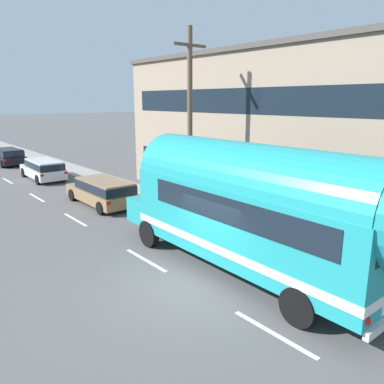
{
  "coord_description": "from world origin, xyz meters",
  "views": [
    {
      "loc": [
        -6.54,
        -7.87,
        5.34
      ],
      "look_at": [
        2.2,
        2.65,
        2.04
      ],
      "focal_mm": 35.66,
      "sensor_mm": 36.0,
      "label": 1
    }
  ],
  "objects_px": {
    "car_second": "(44,168)",
    "car_third": "(8,156)",
    "car_lead": "(103,190)",
    "painted_bus": "(259,206)",
    "utility_pole": "(190,121)"
  },
  "relations": [
    {
      "from": "car_second",
      "to": "car_third",
      "type": "xyz_separation_m",
      "value": [
        -0.2,
        8.19,
        -0.01
      ]
    },
    {
      "from": "car_lead",
      "to": "car_third",
      "type": "distance_m",
      "value": 16.84
    },
    {
      "from": "car_lead",
      "to": "car_second",
      "type": "distance_m",
      "value": 8.65
    },
    {
      "from": "car_lead",
      "to": "car_second",
      "type": "relative_size",
      "value": 1.01
    },
    {
      "from": "car_lead",
      "to": "car_second",
      "type": "bearing_deg",
      "value": 90.5
    },
    {
      "from": "car_lead",
      "to": "painted_bus",
      "type": "bearing_deg",
      "value": -91.32
    },
    {
      "from": "utility_pole",
      "to": "car_third",
      "type": "bearing_deg",
      "value": 97.88
    },
    {
      "from": "painted_bus",
      "to": "car_third",
      "type": "distance_m",
      "value": 27.5
    },
    {
      "from": "car_third",
      "to": "utility_pole",
      "type": "bearing_deg",
      "value": -82.12
    },
    {
      "from": "car_lead",
      "to": "utility_pole",
      "type": "bearing_deg",
      "value": -56.46
    },
    {
      "from": "painted_bus",
      "to": "car_second",
      "type": "relative_size",
      "value": 2.33
    },
    {
      "from": "painted_bus",
      "to": "car_second",
      "type": "distance_m",
      "value": 19.33
    },
    {
      "from": "painted_bus",
      "to": "car_third",
      "type": "relative_size",
      "value": 2.37
    },
    {
      "from": "car_lead",
      "to": "car_second",
      "type": "height_order",
      "value": "same"
    },
    {
      "from": "painted_bus",
      "to": "car_third",
      "type": "xyz_separation_m",
      "value": [
        -0.03,
        27.46,
        -1.52
      ]
    }
  ]
}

